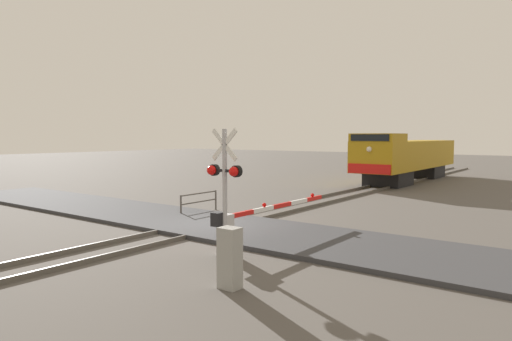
% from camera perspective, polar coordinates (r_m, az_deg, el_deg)
% --- Properties ---
extents(ground_plane, '(160.00, 160.00, 0.00)m').
position_cam_1_polar(ground_plane, '(18.24, -5.39, -6.94)').
color(ground_plane, '#514C47').
extents(rail_track_left, '(0.08, 80.00, 0.15)m').
position_cam_1_polar(rail_track_left, '(18.70, -7.03, -6.44)').
color(rail_track_left, '#59544C').
rests_on(rail_track_left, ground_plane).
extents(rail_track_right, '(0.08, 80.00, 0.15)m').
position_cam_1_polar(rail_track_right, '(17.76, -3.67, -6.99)').
color(rail_track_right, '#59544C').
rests_on(rail_track_right, ground_plane).
extents(road_surface, '(36.00, 4.42, 0.15)m').
position_cam_1_polar(road_surface, '(18.22, -5.40, -6.71)').
color(road_surface, '#38383A').
rests_on(road_surface, ground_plane).
extents(locomotive, '(3.09, 15.50, 3.72)m').
position_cam_1_polar(locomotive, '(37.81, 18.24, 1.64)').
color(locomotive, black).
rests_on(locomotive, ground_plane).
extents(crossing_signal, '(1.18, 0.33, 3.78)m').
position_cam_1_polar(crossing_signal, '(13.26, -3.96, -1.03)').
color(crossing_signal, '#ADADB2').
rests_on(crossing_signal, ground_plane).
extents(crossing_gate, '(0.36, 6.30, 1.35)m').
position_cam_1_polar(crossing_gate, '(14.42, -1.57, -6.50)').
color(crossing_gate, silver).
rests_on(crossing_gate, ground_plane).
extents(utility_cabinet, '(0.49, 0.38, 1.44)m').
position_cam_1_polar(utility_cabinet, '(10.87, -3.27, -10.79)').
color(utility_cabinet, '#999993').
rests_on(utility_cabinet, ground_plane).
extents(guard_railing, '(0.08, 2.38, 0.95)m').
position_cam_1_polar(guard_railing, '(21.37, -7.08, -3.63)').
color(guard_railing, '#4C4742').
rests_on(guard_railing, ground_plane).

